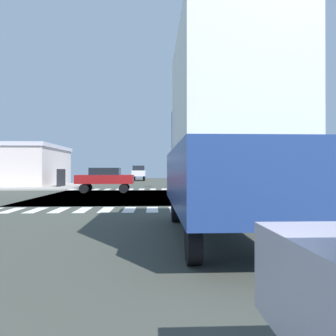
# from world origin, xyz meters

# --- Properties ---
(ground) EXTENTS (90.00, 90.00, 0.05)m
(ground) POSITION_xyz_m (0.00, 0.00, -0.03)
(ground) COLOR #3F433A
(sidewalk_corner_ne) EXTENTS (12.00, 12.00, 0.14)m
(sidewalk_corner_ne) POSITION_xyz_m (13.00, 12.00, 0.07)
(sidewalk_corner_ne) COLOR #A09B91
(sidewalk_corner_ne) RESTS_ON ground
(sidewalk_corner_nw) EXTENTS (12.00, 12.00, 0.14)m
(sidewalk_corner_nw) POSITION_xyz_m (-13.00, 12.00, 0.07)
(sidewalk_corner_nw) COLOR #A19B95
(sidewalk_corner_nw) RESTS_ON ground
(crosswalk_near) EXTENTS (13.50, 2.00, 0.01)m
(crosswalk_near) POSITION_xyz_m (-0.25, -7.30, 0.00)
(crosswalk_near) COLOR white
(crosswalk_near) RESTS_ON ground
(crosswalk_far) EXTENTS (13.50, 2.00, 0.01)m
(crosswalk_far) POSITION_xyz_m (-0.25, 7.30, 0.00)
(crosswalk_far) COLOR white
(crosswalk_far) RESTS_ON ground
(traffic_signal_mast) EXTENTS (6.67, 0.55, 6.43)m
(traffic_signal_mast) POSITION_xyz_m (5.95, 7.32, 4.75)
(traffic_signal_mast) COLOR gray
(traffic_signal_mast) RESTS_ON ground
(street_lamp) EXTENTS (1.78, 0.32, 9.23)m
(street_lamp) POSITION_xyz_m (8.14, 21.18, 5.43)
(street_lamp) COLOR gray
(street_lamp) RESTS_ON ground
(sedan_nearside_1) EXTENTS (4.30, 1.80, 1.88)m
(sedan_nearside_1) POSITION_xyz_m (-3.40, 3.50, 1.12)
(sedan_nearside_1) COLOR black
(sedan_nearside_1) RESTS_ON ground
(pickup_queued_2) EXTENTS (2.00, 5.10, 2.35)m
(pickup_queued_2) POSITION_xyz_m (-2.00, 29.24, 1.29)
(pickup_queued_2) COLOR black
(pickup_queued_2) RESTS_ON ground
(box_truck_leading_1) EXTENTS (2.40, 7.20, 4.85)m
(box_truck_leading_1) POSITION_xyz_m (2.00, -13.29, 2.56)
(box_truck_leading_1) COLOR black
(box_truck_leading_1) RESTS_ON ground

